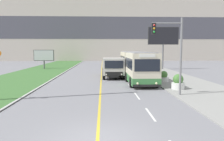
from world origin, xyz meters
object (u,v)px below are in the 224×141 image
at_px(dump_truck, 113,68).
at_px(billboard_large, 163,37).
at_px(billboard_small, 44,56).
at_px(planter_round_near, 178,82).
at_px(city_bus, 136,66).
at_px(planter_round_third, 155,72).
at_px(planter_round_second, 164,77).
at_px(traffic_light_mast, 172,47).

bearing_deg(dump_truck, billboard_large, 51.06).
xyz_separation_m(billboard_small, planter_round_near, (16.91, -21.10, -1.66)).
distance_m(city_bus, planter_round_third, 3.47).
distance_m(billboard_large, planter_round_second, 16.09).
xyz_separation_m(city_bus, planter_round_third, (2.71, 1.93, -1.00)).
bearing_deg(billboard_small, planter_round_third, -36.88).
bearing_deg(planter_round_near, planter_round_third, 89.74).
xyz_separation_m(dump_truck, billboard_small, (-11.72, 13.37, 1.05)).
bearing_deg(dump_truck, planter_round_second, -34.52).
relative_size(planter_round_second, planter_round_third, 0.93).
xyz_separation_m(planter_round_near, planter_round_second, (-0.05, 4.19, -0.06)).
bearing_deg(billboard_large, city_bus, -117.64).
bearing_deg(dump_truck, planter_round_near, -56.09).
bearing_deg(planter_round_second, billboard_small, 134.92).
relative_size(city_bus, planter_round_second, 11.39).
bearing_deg(planter_round_third, planter_round_second, -91.23).
xyz_separation_m(billboard_small, planter_round_third, (16.95, -12.72, -1.69)).
bearing_deg(city_bus, billboard_large, 62.36).
bearing_deg(city_bus, planter_round_second, -40.84).
xyz_separation_m(dump_truck, traffic_light_mast, (3.89, -10.03, 2.41)).
height_order(city_bus, planter_round_second, city_bus).
xyz_separation_m(billboard_large, billboard_small, (-20.81, 2.12, -3.21)).
relative_size(planter_round_near, planter_round_third, 1.05).
relative_size(traffic_light_mast, billboard_small, 1.62).
distance_m(billboard_small, planter_round_near, 27.10).
distance_m(traffic_light_mast, planter_round_near, 4.02).
xyz_separation_m(traffic_light_mast, billboard_small, (-15.60, 23.40, -1.37)).
bearing_deg(traffic_light_mast, dump_truck, 111.18).
xyz_separation_m(dump_truck, billboard_large, (9.09, 11.26, 4.26)).
xyz_separation_m(city_bus, billboard_large, (6.56, 12.53, 3.89)).
relative_size(dump_truck, billboard_large, 0.88).
xyz_separation_m(traffic_light_mast, planter_round_near, (1.31, 2.30, -3.03)).
distance_m(city_bus, billboard_small, 20.45).
distance_m(dump_truck, billboard_large, 15.08).
bearing_deg(traffic_light_mast, planter_round_third, 82.80).
height_order(dump_truck, planter_round_second, dump_truck).
height_order(billboard_large, planter_round_near, billboard_large).
distance_m(planter_round_near, planter_round_third, 8.39).
height_order(dump_truck, planter_round_third, dump_truck).
bearing_deg(dump_truck, billboard_small, 131.22).
distance_m(billboard_small, planter_round_second, 23.95).
xyz_separation_m(city_bus, planter_round_near, (2.67, -6.45, -0.98)).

